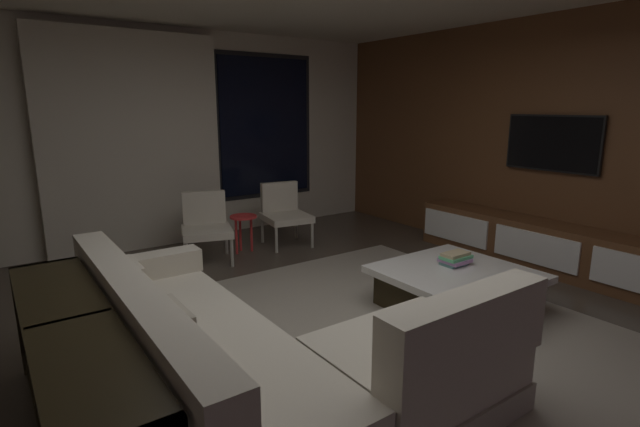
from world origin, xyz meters
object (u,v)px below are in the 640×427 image
Objects in this scene: coffee_table at (456,289)px; accent_chair_near_window at (284,211)px; sectional_couch at (254,358)px; side_stool at (243,222)px; accent_chair_by_curtain at (206,223)px; media_console at (550,249)px; console_table_behind_couch at (77,378)px; mounted_tv at (552,143)px; book_stack_on_coffee_table at (455,259)px.

accent_chair_near_window is (-0.14, 2.63, 0.25)m from coffee_table.
sectional_couch is 5.43× the size of side_stool.
accent_chair_by_curtain is (0.83, 2.74, 0.14)m from sectional_couch.
coffee_table is 0.37× the size of media_console.
accent_chair_near_window is 0.25× the size of media_console.
coffee_table is at bearing 0.90° from console_table_behind_couch.
media_console is at bearing -46.62° from side_stool.
mounted_tv reaches higher than side_stool.
sectional_couch reaches higher than coffee_table.
media_console is (2.37, -2.51, -0.12)m from side_stool.
side_stool is 0.15× the size of media_console.
console_table_behind_couch is at bearing -179.10° from coffee_table.
media_console is at bearing -41.25° from accent_chair_by_curtain.
coffee_table is 2.85m from accent_chair_by_curtain.
mounted_tv is (2.55, -2.31, 0.98)m from side_stool.
mounted_tv is at bearing -37.20° from accent_chair_by_curtain.
accent_chair_near_window is at bearing 124.62° from media_console.
accent_chair_by_curtain is at bearing 138.75° from media_console.
coffee_table is at bearing 4.94° from sectional_couch.
sectional_couch is 3.05m from side_stool.
media_console is (1.77, -2.56, -0.18)m from accent_chair_near_window.
console_table_behind_couch is (-2.82, -2.68, -0.01)m from accent_chair_near_window.
mounted_tv is 0.49× the size of console_table_behind_couch.
mounted_tv is at bearing 5.33° from book_stack_on_coffee_table.
sectional_couch is at bearing -175.06° from coffee_table.
book_stack_on_coffee_table is (2.15, 0.29, 0.13)m from sectional_couch.
book_stack_on_coffee_table is 2.61m from side_stool.
accent_chair_near_window is 3.12m from media_console.
side_stool is (-0.85, 2.47, -0.04)m from book_stack_on_coffee_table.
console_table_behind_couch reaches higher than coffee_table.
sectional_couch reaches higher than media_console.
accent_chair_by_curtain is (-1.33, 2.45, 0.02)m from book_stack_on_coffee_table.
book_stack_on_coffee_table is at bearing -70.92° from side_stool.
accent_chair_by_curtain reaches higher than side_stool.
coffee_table is 1.49× the size of accent_chair_by_curtain.
mounted_tv is at bearing -50.49° from accent_chair_near_window.
side_stool is 0.22× the size of console_table_behind_couch.
accent_chair_near_window is 1.08m from accent_chair_by_curtain.
coffee_table is 0.28m from book_stack_on_coffee_table.
accent_chair_near_window reaches higher than console_table_behind_couch.
mounted_tv is (1.95, -2.36, 0.92)m from accent_chair_near_window.
accent_chair_by_curtain is 1.70× the size of side_stool.
mounted_tv reaches higher than sectional_couch.
side_stool is at bearing 49.89° from console_table_behind_couch.
book_stack_on_coffee_table is 1.94m from mounted_tv.
accent_chair_by_curtain is (-1.08, -0.07, 0.00)m from accent_chair_near_window.
console_table_behind_couch is (-4.77, -0.32, -0.93)m from mounted_tv.
media_console is (1.52, -0.04, -0.16)m from book_stack_on_coffee_table.
book_stack_on_coffee_table is at bearing 178.50° from media_console.
media_console is at bearing 2.52° from coffee_table.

